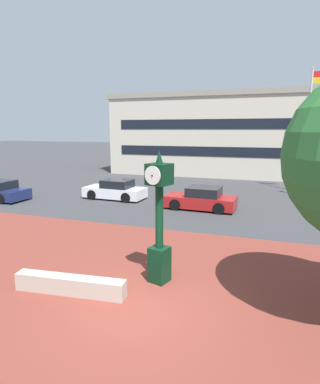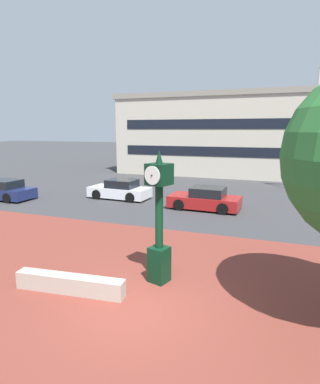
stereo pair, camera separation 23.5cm
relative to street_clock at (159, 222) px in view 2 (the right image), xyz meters
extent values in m
plane|color=#38383A|center=(0.01, -1.66, -1.85)|extent=(200.00, 200.00, 0.00)
cube|color=brown|center=(0.01, -0.36, -1.85)|extent=(44.00, 10.60, 0.01)
cube|color=#ADA393|center=(-2.11, -1.51, -1.60)|extent=(3.22, 0.74, 0.50)
cube|color=black|center=(0.00, 0.00, -1.31)|extent=(0.65, 0.65, 1.08)
cylinder|color=black|center=(0.00, 0.00, 0.17)|extent=(0.23, 0.23, 1.87)
cube|color=black|center=(0.00, 0.00, 1.41)|extent=(0.75, 0.75, 0.61)
cylinder|color=white|center=(0.09, 0.31, 1.41)|extent=(0.51, 0.18, 0.52)
sphere|color=black|center=(0.10, 0.32, 1.41)|extent=(0.05, 0.05, 0.05)
cylinder|color=white|center=(-0.09, -0.31, 1.41)|extent=(0.51, 0.18, 0.52)
sphere|color=black|center=(-0.10, -0.32, 1.41)|extent=(0.05, 0.05, 0.05)
cone|color=black|center=(0.00, 0.00, 1.90)|extent=(0.21, 0.21, 0.38)
cube|color=silver|center=(-6.69, 10.27, -1.41)|extent=(4.09, 1.91, 0.64)
cube|color=black|center=(-6.49, 10.27, -0.85)|extent=(1.92, 1.57, 0.56)
cylinder|color=black|center=(-7.97, 9.53, -1.53)|extent=(0.65, 0.25, 0.64)
cylinder|color=black|center=(-7.90, 11.13, -1.53)|extent=(0.65, 0.25, 0.64)
cylinder|color=black|center=(-5.48, 9.42, -1.53)|extent=(0.65, 0.25, 0.64)
cylinder|color=black|center=(-5.41, 11.02, -1.53)|extent=(0.65, 0.25, 0.64)
cube|color=maroon|center=(-0.76, 9.40, -1.41)|extent=(4.08, 2.00, 0.64)
cube|color=black|center=(-0.56, 9.39, -0.85)|extent=(1.90, 1.66, 0.56)
cylinder|color=black|center=(-2.04, 8.58, -1.53)|extent=(0.65, 0.24, 0.64)
cylinder|color=black|center=(-1.97, 10.31, -1.53)|extent=(0.65, 0.24, 0.64)
cylinder|color=black|center=(0.45, 8.49, -1.53)|extent=(0.65, 0.24, 0.64)
cylinder|color=black|center=(0.51, 10.21, -1.53)|extent=(0.65, 0.24, 0.64)
cube|color=navy|center=(-13.88, 7.46, -1.41)|extent=(4.36, 1.93, 0.64)
cube|color=black|center=(-13.66, 7.46, -0.85)|extent=(2.02, 1.61, 0.56)
cylinder|color=black|center=(-12.57, 6.58, -1.53)|extent=(0.65, 0.24, 0.64)
cylinder|color=black|center=(-12.52, 8.27, -1.53)|extent=(0.65, 0.24, 0.64)
cylinder|color=silver|center=(5.24, 16.53, 2.41)|extent=(0.12, 0.12, 8.53)
sphere|color=gold|center=(5.24, 16.53, 6.74)|extent=(0.14, 0.14, 0.14)
cube|color=beige|center=(0.24, 28.14, 1.90)|extent=(26.12, 13.40, 7.51)
cube|color=gray|center=(0.24, 28.14, 5.91)|extent=(26.65, 13.66, 0.50)
cube|color=black|center=(0.24, 21.42, 0.65)|extent=(23.51, 0.04, 0.90)
cube|color=black|center=(0.24, 21.42, 3.15)|extent=(23.51, 0.04, 0.90)
camera|label=1|loc=(2.98, -8.56, 2.64)|focal=30.26mm
camera|label=2|loc=(3.20, -8.48, 2.64)|focal=30.26mm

